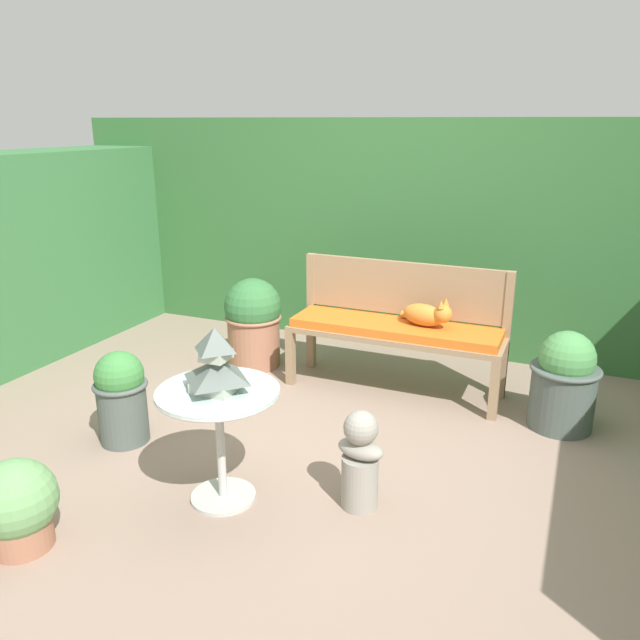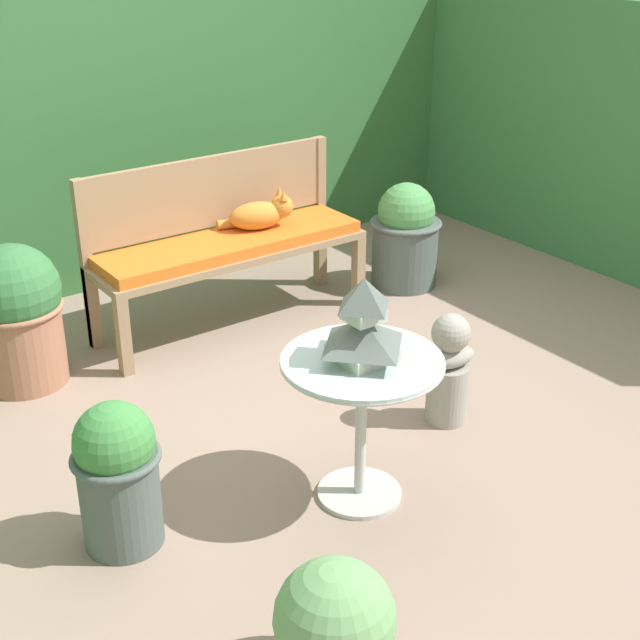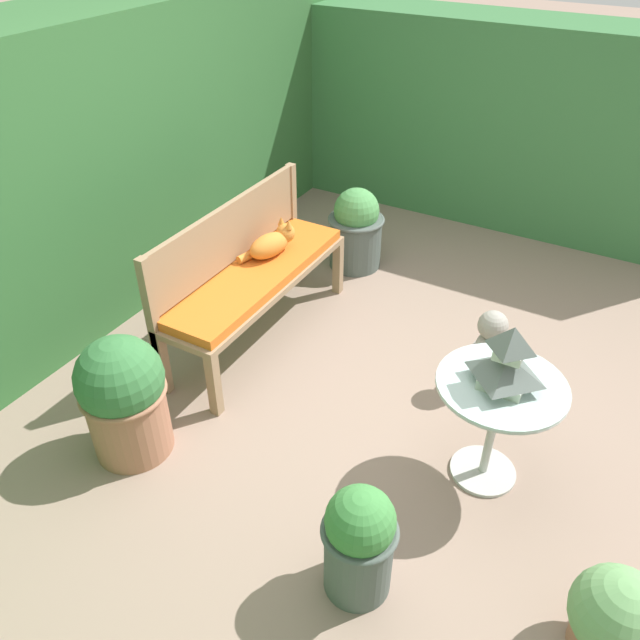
{
  "view_description": "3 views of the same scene",
  "coord_description": "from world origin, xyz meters",
  "views": [
    {
      "loc": [
        1.39,
        -3.1,
        1.9
      ],
      "look_at": [
        -0.15,
        0.48,
        0.64
      ],
      "focal_mm": 35.0,
      "sensor_mm": 36.0,
      "label": 1
    },
    {
      "loc": [
        -2.05,
        -2.99,
        2.17
      ],
      "look_at": [
        0.17,
        0.08,
        0.38
      ],
      "focal_mm": 50.0,
      "sensor_mm": 36.0,
      "label": 2
    },
    {
      "loc": [
        -2.52,
        -1.03,
        2.56
      ],
      "look_at": [
        -0.17,
        0.3,
        0.62
      ],
      "focal_mm": 35.0,
      "sensor_mm": 36.0,
      "label": 3
    }
  ],
  "objects": [
    {
      "name": "foliage_hedge_right",
      "position": [
        2.85,
        0.15,
        0.83
      ],
      "size": [
        0.7,
        3.5,
        1.66
      ],
      "primitive_type": "cube",
      "color": "#38703D",
      "rests_on": "ground"
    },
    {
      "name": "cat",
      "position": [
        0.44,
        1.01,
        0.6
      ],
      "size": [
        0.4,
        0.25,
        0.22
      ],
      "rotation": [
        0.0,
        0.0,
        -0.25
      ],
      "color": "orange",
      "rests_on": "garden_bench"
    },
    {
      "name": "potted_plant_path_edge",
      "position": [
        -1.08,
        -0.4,
        0.3
      ],
      "size": [
        0.33,
        0.33,
        0.58
      ],
      "color": "#4C5651",
      "rests_on": "ground"
    },
    {
      "name": "potted_plant_table_near",
      "position": [
        -0.85,
        -1.4,
        0.22
      ],
      "size": [
        0.37,
        0.37,
        0.44
      ],
      "color": "#9E664C",
      "rests_on": "ground"
    },
    {
      "name": "garden_bust",
      "position": [
        0.48,
        -0.47,
        0.26
      ],
      "size": [
        0.27,
        0.19,
        0.53
      ],
      "rotation": [
        0.0,
        0.0,
        -0.16
      ],
      "color": "gray",
      "rests_on": "ground"
    },
    {
      "name": "potted_plant_patio_mid",
      "position": [
        1.37,
        0.86,
        0.31
      ],
      "size": [
        0.44,
        0.44,
        0.65
      ],
      "color": "#4C5651",
      "rests_on": "ground"
    },
    {
      "name": "garden_bench",
      "position": [
        0.22,
        0.98,
        0.44
      ],
      "size": [
        1.54,
        0.44,
        0.52
      ],
      "color": "#937556",
      "rests_on": "ground"
    },
    {
      "name": "pagoda_birdhouse",
      "position": [
        -0.2,
        -0.7,
        0.76
      ],
      "size": [
        0.28,
        0.28,
        0.33
      ],
      "color": "#B2BCA8",
      "rests_on": "patio_table"
    },
    {
      "name": "potted_plant_bench_right",
      "position": [
        -0.96,
        1.02,
        0.37
      ],
      "size": [
        0.45,
        0.45,
        0.72
      ],
      "color": "#9E664C",
      "rests_on": "ground"
    },
    {
      "name": "foliage_hedge_back",
      "position": [
        0.0,
        2.33,
        0.96
      ],
      "size": [
        6.4,
        0.85,
        1.91
      ],
      "primitive_type": "cube",
      "color": "#336633",
      "rests_on": "ground"
    },
    {
      "name": "patio_table",
      "position": [
        -0.2,
        -0.7,
        0.48
      ],
      "size": [
        0.62,
        0.62,
        0.62
      ],
      "color": "#B7B7B2",
      "rests_on": "ground"
    },
    {
      "name": "bench_backrest",
      "position": [
        0.22,
        1.18,
        0.67
      ],
      "size": [
        1.54,
        0.06,
        0.92
      ],
      "color": "#937556",
      "rests_on": "ground"
    },
    {
      "name": "ground",
      "position": [
        0.0,
        0.0,
        0.0
      ],
      "size": [
        30.0,
        30.0,
        0.0
      ],
      "primitive_type": "plane",
      "color": "gray"
    }
  ]
}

